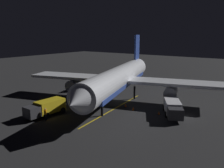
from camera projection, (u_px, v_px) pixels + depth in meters
ground_plane at (118, 102)px, 42.15m from camera, size 180.00×180.00×0.20m
apron_guide_stripe at (114, 109)px, 37.87m from camera, size 2.27×18.94×0.01m
airliner at (120, 78)px, 41.84m from camera, size 35.19×35.86×11.62m
baggage_truck at (46, 108)px, 34.49m from camera, size 2.46×6.20×2.23m
catering_truck at (173, 108)px, 34.46m from camera, size 4.94×6.64×2.16m
ground_crew_worker at (46, 114)px, 32.68m from camera, size 0.40×0.40×1.74m
traffic_cone_near_left at (72, 99)px, 42.73m from camera, size 0.50×0.50×0.55m
traffic_cone_near_right at (159, 113)px, 35.10m from camera, size 0.50×0.50×0.55m
traffic_cone_under_wing at (133, 109)px, 37.06m from camera, size 0.50×0.50×0.55m
traffic_cone_far at (126, 105)px, 38.81m from camera, size 0.50×0.50×0.55m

